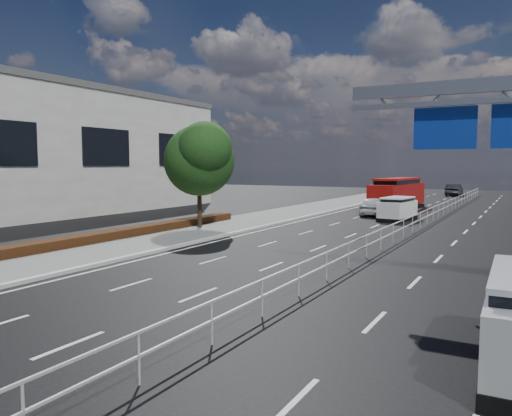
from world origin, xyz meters
The scene contains 8 objects.
ground centered at (0.00, 0.00, 0.00)m, with size 160.00×160.00×0.00m, color black.
median_fence centered at (0.00, 22.50, 0.53)m, with size 0.05×85.00×1.02m.
near_building centered at (-30.00, 18.00, 5.00)m, with size 12.00×38.00×10.00m, color #B9B5A6.
near_tree_back centered at (-11.94, 17.97, 4.61)m, with size 4.84×4.51×6.69m.
white_minivan centered at (-2.34, 29.34, 0.85)m, with size 2.16×4.15×1.73m.
red_bus centered at (-4.45, 38.26, 1.51)m, with size 3.08×9.83×2.89m.
near_car_silver centered at (-4.90, 32.14, 0.76)m, with size 1.79×4.44×1.51m, color silver.
near_car_dark centered at (-2.74, 62.63, 0.79)m, with size 1.66×4.77×1.57m, color black.
Camera 1 is at (6.23, -7.57, 4.08)m, focal length 35.00 mm.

